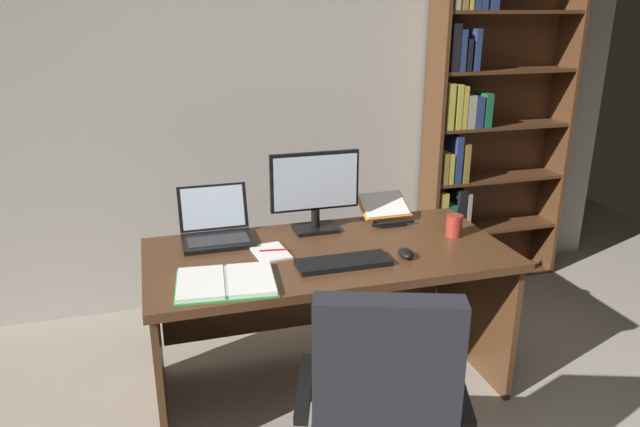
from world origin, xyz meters
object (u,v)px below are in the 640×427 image
bookshelf (481,126)px  desk (323,281)px  coffee_mug (454,226)px  office_chair (382,427)px  reading_stand_with_book (385,209)px  open_binder (226,282)px  pen (275,250)px  notepad (270,252)px  keyboard (343,262)px  computer_mouse (406,253)px  monitor (315,192)px  laptop (217,229)px

bookshelf → desk: bearing=-146.9°
desk → coffee_mug: coffee_mug is taller
bookshelf → office_chair: size_ratio=2.21×
desk → bookshelf: bearing=33.1°
reading_stand_with_book → office_chair: bearing=-112.1°
desk → office_chair: office_chair is taller
open_binder → pen: 0.38m
notepad → pen: bearing=0.0°
keyboard → computer_mouse: computer_mouse is taller
keyboard → open_binder: size_ratio=0.96×
monitor → coffee_mug: bearing=-23.2°
monitor → office_chair: bearing=-93.9°
notepad → computer_mouse: bearing=-20.8°
keyboard → coffee_mug: coffee_mug is taller
desk → laptop: (-0.48, 0.21, 0.25)m
desk → monitor: bearing=84.8°
keyboard → computer_mouse: bearing=0.0°
desk → coffee_mug: (0.66, -0.07, 0.25)m
keyboard → bookshelf: bearing=40.5°
desk → monitor: (0.02, 0.20, 0.40)m
keyboard → desk: bearing=94.0°
coffee_mug → laptop: bearing=166.1°
notepad → pen: (0.02, 0.00, 0.01)m
bookshelf → monitor: (-1.34, -0.68, -0.14)m
computer_mouse → notepad: (-0.58, 0.22, -0.02)m
bookshelf → keyboard: bearing=-139.5°
monitor → notepad: bearing=-140.2°
desk → laptop: size_ratio=4.93×
keyboard → open_binder: (-0.53, -0.05, -0.00)m
monitor → reading_stand_with_book: monitor is taller
bookshelf → open_binder: 2.24m
open_binder → pen: open_binder is taller
desk → reading_stand_with_book: (0.42, 0.25, 0.26)m
office_chair → bookshelf: bearing=71.3°
open_binder → notepad: (0.24, 0.27, -0.01)m
desk → office_chair: 0.95m
bookshelf → coffee_mug: 1.21m
bookshelf → computer_mouse: 1.57m
desk → keyboard: 0.33m
laptop → coffee_mug: 1.18m
reading_stand_with_book → bookshelf: bearing=34.1°
keyboard → reading_stand_with_book: 0.65m
reading_stand_with_book → open_binder: (-0.93, -0.56, -0.05)m
desk → office_chair: size_ratio=1.73×
desk → pen: bearing=-171.8°
laptop → open_binder: bearing=-93.0°
laptop → open_binder: laptop is taller
bookshelf → office_chair: (-1.41, -1.82, -0.67)m
bookshelf → keyboard: bookshelf is taller
notepad → reading_stand_with_book: bearing=22.6°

